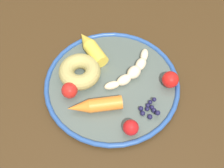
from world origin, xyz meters
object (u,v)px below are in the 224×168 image
(plate, at_px, (112,85))
(donut, at_px, (80,72))
(dining_table, at_px, (120,124))
(banana, at_px, (132,71))
(carrot_yellow, at_px, (91,48))
(tomato_near, at_px, (69,90))
(blueberry_pile, at_px, (150,109))
(tomato_mid, at_px, (131,128))
(carrot_orange, at_px, (95,105))
(tomato_far, at_px, (170,80))

(plate, distance_m, donut, 0.09)
(donut, bearing_deg, dining_table, -127.50)
(plate, relative_size, banana, 2.51)
(carrot_yellow, bearing_deg, banana, -122.03)
(plate, relative_size, tomato_near, 8.59)
(dining_table, height_order, banana, banana)
(blueberry_pile, bearing_deg, tomato_mid, 140.89)
(blueberry_pile, bearing_deg, banana, 22.31)
(carrot_yellow, bearing_deg, tomato_near, 162.57)
(tomato_mid, bearing_deg, carrot_yellow, 25.19)
(tomato_near, bearing_deg, plate, -70.60)
(banana, height_order, carrot_orange, carrot_orange)
(tomato_mid, bearing_deg, plate, 20.64)
(carrot_yellow, xyz_separation_m, donut, (-0.08, 0.02, 0.00))
(tomato_far, bearing_deg, blueberry_pile, 146.53)
(blueberry_pile, relative_size, tomato_far, 1.27)
(carrot_orange, height_order, tomato_mid, tomato_mid)
(carrot_orange, xyz_separation_m, tomato_far, (0.08, -0.18, 0.00))
(banana, relative_size, tomato_mid, 3.69)
(carrot_yellow, bearing_deg, plate, -149.47)
(carrot_orange, bearing_deg, donut, 25.59)
(dining_table, height_order, blueberry_pile, blueberry_pile)
(tomato_near, height_order, tomato_far, tomato_far)
(carrot_orange, distance_m, carrot_yellow, 0.17)
(banana, xyz_separation_m, tomato_near, (-0.07, 0.15, 0.01))
(dining_table, bearing_deg, plate, 22.00)
(carrot_orange, xyz_separation_m, tomato_near, (0.04, 0.06, 0.00))
(banana, height_order, donut, donut)
(carrot_orange, bearing_deg, plate, -27.28)
(carrot_orange, bearing_deg, tomato_mid, -122.64)
(tomato_mid, relative_size, tomato_far, 0.88)
(donut, bearing_deg, carrot_yellow, -16.51)
(tomato_far, bearing_deg, carrot_orange, 113.26)
(plate, relative_size, carrot_yellow, 2.95)
(blueberry_pile, bearing_deg, carrot_yellow, 41.25)
(plate, height_order, blueberry_pile, blueberry_pile)
(plate, xyz_separation_m, carrot_yellow, (0.10, 0.06, 0.02))
(carrot_orange, bearing_deg, dining_table, -79.52)
(plate, xyz_separation_m, banana, (0.03, -0.05, 0.02))
(donut, height_order, tomato_near, same)
(dining_table, distance_m, carrot_yellow, 0.21)
(carrot_orange, distance_m, blueberry_pile, 0.13)
(plate, bearing_deg, blueberry_pile, -128.18)
(banana, xyz_separation_m, carrot_yellow, (0.07, 0.11, 0.01))
(banana, height_order, tomato_far, tomato_far)
(carrot_orange, relative_size, tomato_near, 3.35)
(dining_table, relative_size, tomato_far, 30.99)
(carrot_yellow, distance_m, tomato_mid, 0.24)
(tomato_near, bearing_deg, blueberry_pile, -100.79)
(carrot_orange, height_order, carrot_yellow, carrot_yellow)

